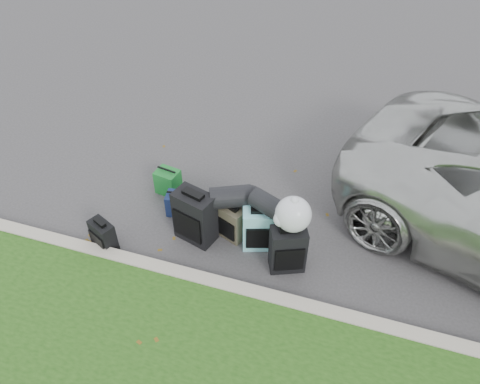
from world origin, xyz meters
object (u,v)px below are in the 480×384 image
(suitcase_large_black_left, at_px, (195,217))
(tote_navy, at_px, (178,204))
(tote_green, at_px, (168,182))
(suitcase_large_black_right, at_px, (288,249))
(suitcase_teal, at_px, (259,229))
(suitcase_small_black, at_px, (103,235))
(suitcase_olive, at_px, (232,222))

(suitcase_large_black_left, relative_size, tote_navy, 2.26)
(suitcase_large_black_left, relative_size, tote_green, 2.01)
(suitcase_large_black_left, xyz_separation_m, tote_green, (-0.74, 0.74, -0.19))
(suitcase_large_black_right, bearing_deg, tote_green, 133.59)
(suitcase_teal, distance_m, tote_green, 1.72)
(tote_green, bearing_deg, suitcase_small_black, -95.65)
(suitcase_large_black_left, bearing_deg, tote_green, 151.15)
(tote_navy, bearing_deg, tote_green, 121.49)
(suitcase_olive, relative_size, suitcase_large_black_right, 0.78)
(suitcase_small_black, xyz_separation_m, suitcase_large_black_left, (1.09, 0.55, 0.16))
(suitcase_small_black, distance_m, suitcase_large_black_right, 2.41)
(suitcase_olive, distance_m, tote_navy, 0.90)
(suitcase_olive, xyz_separation_m, tote_green, (-1.19, 0.57, -0.07))
(suitcase_small_black, relative_size, suitcase_teal, 0.71)
(suitcase_large_black_right, xyz_separation_m, tote_green, (-2.03, 0.87, -0.14))
(suitcase_teal, relative_size, tote_navy, 1.84)
(suitcase_olive, height_order, suitcase_large_black_right, suitcase_large_black_right)
(tote_green, bearing_deg, suitcase_olive, -16.28)
(tote_navy, bearing_deg, suitcase_large_black_left, -49.86)
(suitcase_large_black_right, bearing_deg, tote_navy, 140.65)
(suitcase_large_black_right, bearing_deg, suitcase_teal, 127.41)
(suitcase_teal, height_order, tote_navy, suitcase_teal)
(suitcase_large_black_left, relative_size, suitcase_teal, 1.23)
(suitcase_large_black_right, bearing_deg, suitcase_olive, 137.01)
(suitcase_large_black_left, xyz_separation_m, suitcase_large_black_right, (1.29, -0.13, -0.05))
(suitcase_olive, height_order, tote_navy, suitcase_olive)
(suitcase_olive, distance_m, suitcase_large_black_right, 0.89)
(suitcase_large_black_left, distance_m, suitcase_large_black_right, 1.30)
(suitcase_large_black_right, bearing_deg, suitcase_small_black, 166.65)
(suitcase_small_black, relative_size, suitcase_olive, 0.85)
(suitcase_olive, bearing_deg, suitcase_small_black, -132.60)
(suitcase_olive, xyz_separation_m, suitcase_teal, (0.40, -0.06, 0.05))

